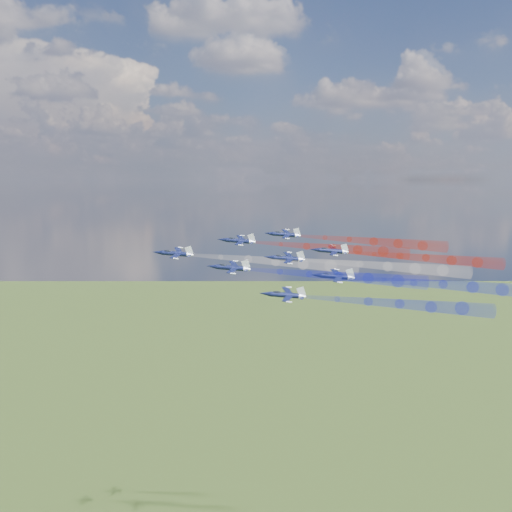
{
  "coord_description": "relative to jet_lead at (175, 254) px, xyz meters",
  "views": [
    {
      "loc": [
        -28.35,
        -143.88,
        157.27
      ],
      "look_at": [
        2.43,
        14.07,
        138.12
      ],
      "focal_mm": 44.95,
      "sensor_mm": 36.0,
      "label": 1
    }
  ],
  "objects": [
    {
      "name": "jet_center_third",
      "position": [
        27.49,
        -6.14,
        -1.16
      ],
      "size": [
        12.34,
        10.99,
        5.52
      ],
      "primitive_type": null,
      "rotation": [
        0.08,
        -0.23,
        1.35
      ],
      "color": "black"
    },
    {
      "name": "jet_lead",
      "position": [
        0.0,
        0.0,
        0.0
      ],
      "size": [
        12.34,
        10.99,
        5.52
      ],
      "primitive_type": null,
      "rotation": [
        0.08,
        -0.23,
        1.35
      ],
      "color": "black"
    },
    {
      "name": "trail_outer_left",
      "position": [
        47.51,
        -30.49,
        -8.84
      ],
      "size": [
        41.6,
        12.83,
        7.39
      ],
      "primitive_type": null,
      "rotation": [
        0.08,
        -0.23,
        1.35
      ],
      "color": "#1B24E7"
    },
    {
      "name": "trail_rear_left",
      "position": [
        61.0,
        -24.28,
        -5.96
      ],
      "size": [
        41.6,
        12.83,
        7.39
      ],
      "primitive_type": null,
      "rotation": [
        0.08,
        -0.23,
        1.35
      ],
      "color": "#1B24E7"
    },
    {
      "name": "trail_lead",
      "position": [
        24.97,
        -5.27,
        -1.91
      ],
      "size": [
        41.6,
        12.83,
        7.39
      ],
      "primitive_type": null,
      "rotation": [
        0.08,
        -0.23,
        1.35
      ],
      "color": "white"
    },
    {
      "name": "jet_rear_right",
      "position": [
        41.99,
        2.57,
        -0.47
      ],
      "size": [
        12.34,
        10.99,
        5.52
      ],
      "primitive_type": null,
      "rotation": [
        0.08,
        -0.23,
        1.35
      ],
      "color": "black"
    },
    {
      "name": "jet_rear_left",
      "position": [
        36.02,
        -19.01,
        -4.05
      ],
      "size": [
        12.34,
        10.99,
        5.52
      ],
      "primitive_type": null,
      "rotation": [
        0.08,
        -0.23,
        1.35
      ],
      "color": "black"
    },
    {
      "name": "jet_inner_left",
      "position": [
        12.13,
        -13.7,
        -2.09
      ],
      "size": [
        12.34,
        10.99,
        5.52
      ],
      "primitive_type": null,
      "rotation": [
        0.08,
        -0.23,
        1.35
      ],
      "color": "black"
    },
    {
      "name": "jet_outer_right",
      "position": [
        32.02,
        15.15,
        3.04
      ],
      "size": [
        12.34,
        10.99,
        5.52
      ],
      "primitive_type": null,
      "rotation": [
        0.08,
        -0.23,
        1.35
      ],
      "color": "black"
    },
    {
      "name": "trail_rear_right",
      "position": [
        66.96,
        -2.7,
        -2.38
      ],
      "size": [
        41.6,
        12.83,
        7.39
      ],
      "primitive_type": null,
      "rotation": [
        0.08,
        -0.23,
        1.35
      ],
      "color": "red"
    },
    {
      "name": "trail_center_third",
      "position": [
        52.46,
        -11.41,
        -3.07
      ],
      "size": [
        41.6,
        12.83,
        7.39
      ],
      "primitive_type": null,
      "rotation": [
        0.08,
        -0.23,
        1.35
      ],
      "color": "white"
    },
    {
      "name": "trail_outer_right",
      "position": [
        57.0,
        9.88,
        1.13
      ],
      "size": [
        41.6,
        12.83,
        7.39
      ],
      "primitive_type": null,
      "rotation": [
        0.08,
        -0.23,
        1.35
      ],
      "color": "red"
    },
    {
      "name": "jet_outer_left",
      "position": [
        22.54,
        -25.22,
        -6.93
      ],
      "size": [
        12.34,
        10.99,
        5.52
      ],
      "primitive_type": null,
      "rotation": [
        0.08,
        -0.23,
        1.35
      ],
      "color": "black"
    },
    {
      "name": "trail_inner_right",
      "position": [
        42.75,
        3.94,
        0.16
      ],
      "size": [
        41.6,
        12.83,
        7.39
      ],
      "primitive_type": null,
      "rotation": [
        0.08,
        -0.23,
        1.35
      ],
      "color": "red"
    },
    {
      "name": "jet_inner_right",
      "position": [
        17.77,
        9.21,
        2.07
      ],
      "size": [
        12.34,
        10.99,
        5.52
      ],
      "primitive_type": null,
      "rotation": [
        0.08,
        -0.23,
        1.35
      ],
      "color": "black"
    },
    {
      "name": "trail_inner_left",
      "position": [
        37.1,
        -18.97,
        -4.0
      ],
      "size": [
        41.6,
        12.83,
        7.39
      ],
      "primitive_type": null,
      "rotation": [
        0.08,
        -0.23,
        1.35
      ],
      "color": "#1B24E7"
    }
  ]
}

